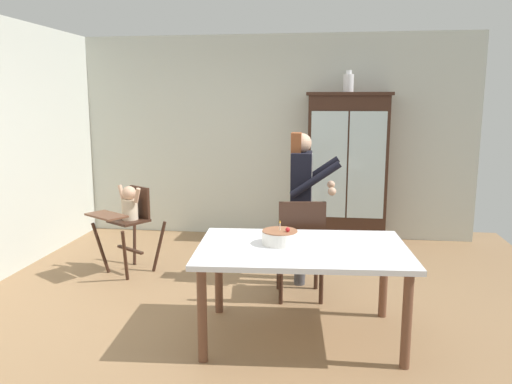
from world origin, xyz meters
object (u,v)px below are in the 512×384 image
(china_cabinet, at_px, (347,169))
(high_chair_with_toddler, at_px, (129,213))
(dining_chair_far_side, at_px, (301,243))
(ceramic_vase, at_px, (348,83))
(birthday_cake, at_px, (280,237))
(adult_person, at_px, (302,189))
(dining_table, at_px, (302,257))

(china_cabinet, distance_m, high_chair_with_toddler, 2.81)
(china_cabinet, bearing_deg, dining_chair_far_side, -103.21)
(china_cabinet, xyz_separation_m, high_chair_with_toddler, (-2.34, -1.51, -0.32))
(ceramic_vase, distance_m, birthday_cake, 3.07)
(high_chair_with_toddler, distance_m, adult_person, 1.87)
(high_chair_with_toddler, xyz_separation_m, adult_person, (1.84, -0.03, 0.31))
(china_cabinet, bearing_deg, ceramic_vase, 164.47)
(adult_person, bearing_deg, dining_table, -177.76)
(ceramic_vase, distance_m, dining_table, 3.15)
(adult_person, relative_size, dining_table, 0.91)
(ceramic_vase, distance_m, high_chair_with_toddler, 3.12)
(ceramic_vase, height_order, dining_chair_far_side, ceramic_vase)
(adult_person, height_order, dining_chair_far_side, adult_person)
(high_chair_with_toddler, bearing_deg, ceramic_vase, 65.29)
(birthday_cake, bearing_deg, high_chair_with_toddler, 144.83)
(birthday_cake, bearing_deg, adult_person, 84.63)
(china_cabinet, distance_m, birthday_cake, 2.80)
(ceramic_vase, xyz_separation_m, adult_person, (-0.49, -1.55, -1.09))
(china_cabinet, bearing_deg, birthday_cake, -102.64)
(high_chair_with_toddler, bearing_deg, china_cabinet, 65.08)
(birthday_cake, distance_m, dining_chair_far_side, 0.74)
(birthday_cake, bearing_deg, dining_table, -15.37)
(china_cabinet, xyz_separation_m, ceramic_vase, (-0.01, 0.00, 1.08))
(adult_person, xyz_separation_m, birthday_cake, (-0.11, -1.19, -0.17))
(adult_person, xyz_separation_m, dining_table, (0.07, -1.24, -0.31))
(china_cabinet, xyz_separation_m, dining_table, (-0.43, -2.78, -0.32))
(dining_table, bearing_deg, dining_chair_far_side, 93.67)
(china_cabinet, relative_size, ceramic_vase, 7.20)
(china_cabinet, relative_size, dining_chair_far_side, 2.03)
(dining_table, bearing_deg, china_cabinet, 81.14)
(high_chair_with_toddler, xyz_separation_m, dining_chair_far_side, (1.86, -0.54, -0.10))
(dining_table, bearing_deg, ceramic_vase, 81.41)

